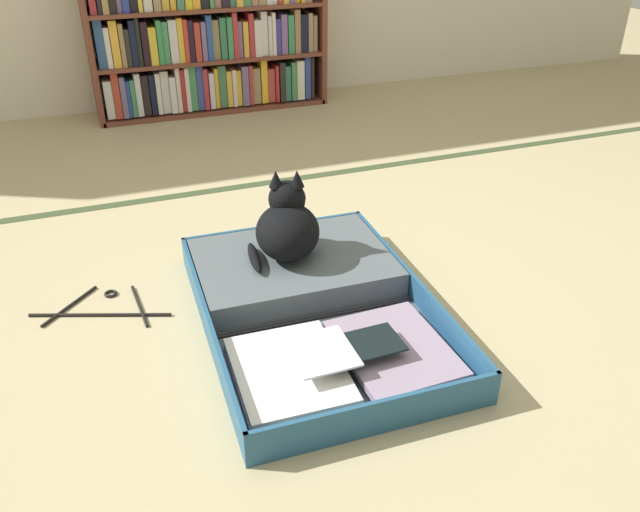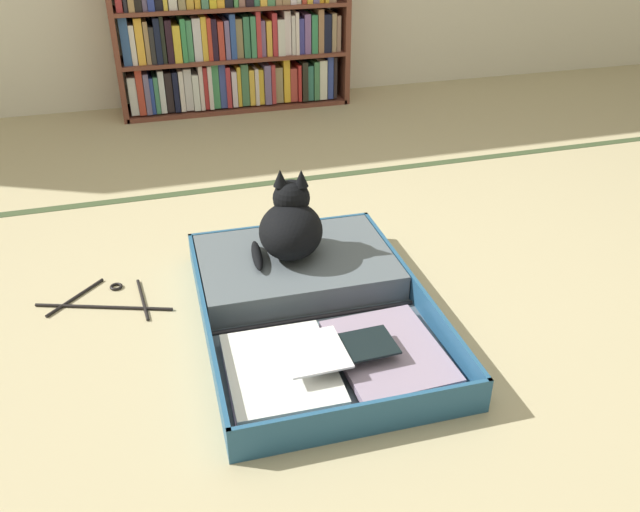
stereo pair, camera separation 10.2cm
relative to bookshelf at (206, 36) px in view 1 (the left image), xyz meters
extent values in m
plane|color=tan|center=(-0.05, -2.23, -0.41)|extent=(10.00, 10.00, 0.00)
cube|color=#39492A|center=(-0.05, -1.16, -0.41)|extent=(4.80, 0.05, 0.00)
cube|color=brown|center=(-0.62, 0.00, 0.02)|extent=(0.03, 0.30, 0.86)
cube|color=brown|center=(0.65, 0.00, 0.02)|extent=(0.03, 0.30, 0.86)
cube|color=brown|center=(0.01, 0.00, -0.40)|extent=(1.27, 0.30, 0.02)
cube|color=brown|center=(0.01, 0.00, -0.12)|extent=(1.24, 0.30, 0.02)
cube|color=silver|center=(-0.57, 0.01, -0.28)|extent=(0.04, 0.25, 0.20)
cube|color=#B23B2A|center=(-0.53, 0.00, -0.26)|extent=(0.04, 0.25, 0.25)
cube|color=slate|center=(-0.50, -0.01, -0.27)|extent=(0.03, 0.25, 0.22)
cube|color=#263F93|center=(-0.47, 0.00, -0.28)|extent=(0.02, 0.25, 0.20)
cube|color=#3C7C5A|center=(-0.45, 0.00, -0.28)|extent=(0.02, 0.25, 0.20)
cube|color=silver|center=(-0.42, 0.00, -0.26)|extent=(0.03, 0.25, 0.23)
cube|color=black|center=(-0.38, 0.01, -0.27)|extent=(0.04, 0.25, 0.22)
cube|color=black|center=(-0.34, 0.00, -0.27)|extent=(0.03, 0.25, 0.22)
cube|color=silver|center=(-0.31, 0.00, -0.27)|extent=(0.03, 0.25, 0.22)
cube|color=silver|center=(-0.27, 0.01, -0.26)|extent=(0.04, 0.25, 0.23)
cube|color=silver|center=(-0.23, -0.01, -0.28)|extent=(0.03, 0.25, 0.20)
cube|color=beige|center=(-0.20, -0.01, -0.26)|extent=(0.02, 0.25, 0.24)
cube|color=#B12D2E|center=(-0.17, 0.00, -0.26)|extent=(0.02, 0.25, 0.23)
cube|color=silver|center=(-0.15, -0.01, -0.26)|extent=(0.02, 0.25, 0.24)
cube|color=#3E8A55|center=(-0.12, 0.00, -0.26)|extent=(0.04, 0.25, 0.24)
cube|color=#36468D|center=(-0.08, 0.00, -0.26)|extent=(0.04, 0.25, 0.24)
cube|color=#AB3036|center=(-0.05, -0.01, -0.26)|extent=(0.02, 0.25, 0.23)
cube|color=silver|center=(-0.02, 0.00, -0.28)|extent=(0.03, 0.25, 0.20)
cube|color=gold|center=(0.01, 0.00, -0.27)|extent=(0.02, 0.25, 0.22)
cube|color=#40724D|center=(0.05, 0.01, -0.26)|extent=(0.04, 0.25, 0.23)
cube|color=gold|center=(0.09, 0.00, -0.28)|extent=(0.03, 0.25, 0.20)
cube|color=silver|center=(0.11, -0.01, -0.27)|extent=(0.02, 0.25, 0.21)
cube|color=yellow|center=(0.14, 0.01, -0.28)|extent=(0.03, 0.25, 0.20)
cube|color=slate|center=(0.18, -0.01, -0.27)|extent=(0.04, 0.25, 0.22)
cube|color=#AB3538|center=(0.21, -0.01, -0.27)|extent=(0.02, 0.25, 0.22)
cube|color=#93865A|center=(0.25, 0.01, -0.28)|extent=(0.04, 0.25, 0.20)
cube|color=yellow|center=(0.29, 0.01, -0.26)|extent=(0.04, 0.25, 0.25)
cube|color=#AE3E35|center=(0.33, 0.01, -0.28)|extent=(0.04, 0.25, 0.19)
cube|color=red|center=(0.37, 0.00, -0.27)|extent=(0.02, 0.25, 0.21)
cube|color=black|center=(0.40, -0.01, -0.27)|extent=(0.03, 0.25, 0.22)
cube|color=#347764|center=(0.43, 0.00, -0.28)|extent=(0.03, 0.25, 0.20)
cube|color=#428051|center=(0.47, 0.00, -0.27)|extent=(0.03, 0.25, 0.22)
cube|color=silver|center=(0.51, 0.00, -0.27)|extent=(0.04, 0.25, 0.23)
cube|color=#324493|center=(0.55, 0.00, -0.26)|extent=(0.03, 0.25, 0.24)
cube|color=black|center=(0.58, 0.00, -0.26)|extent=(0.02, 0.25, 0.24)
cube|color=brown|center=(0.01, 0.00, 0.15)|extent=(1.24, 0.30, 0.02)
cube|color=#2E5185|center=(-0.57, 0.01, 0.01)|extent=(0.04, 0.25, 0.24)
cube|color=silver|center=(-0.54, 0.01, -0.01)|extent=(0.03, 0.25, 0.20)
cube|color=gold|center=(-0.50, 0.00, 0.01)|extent=(0.04, 0.25, 0.24)
cube|color=#9C7C53|center=(-0.46, 0.00, 0.00)|extent=(0.02, 0.25, 0.22)
cube|color=#282727|center=(-0.44, 0.00, -0.01)|extent=(0.02, 0.25, 0.19)
cube|color=black|center=(-0.41, -0.01, 0.01)|extent=(0.03, 0.25, 0.23)
cube|color=#232920|center=(-0.38, 0.00, 0.01)|extent=(0.02, 0.25, 0.24)
cube|color=black|center=(-0.35, -0.01, 0.00)|extent=(0.03, 0.25, 0.22)
cube|color=gold|center=(-0.31, -0.01, -0.01)|extent=(0.04, 0.25, 0.19)
cube|color=#36894F|center=(-0.27, -0.01, 0.00)|extent=(0.03, 0.25, 0.23)
cube|color=#438C5D|center=(-0.24, 0.00, 0.00)|extent=(0.03, 0.25, 0.22)
cube|color=silver|center=(-0.20, 0.00, 0.00)|extent=(0.04, 0.25, 0.22)
cube|color=gold|center=(-0.16, 0.00, 0.01)|extent=(0.03, 0.25, 0.23)
cube|color=#BE3828|center=(-0.13, -0.01, 0.00)|extent=(0.02, 0.25, 0.22)
cube|color=black|center=(-0.11, -0.01, 0.00)|extent=(0.03, 0.25, 0.22)
cube|color=#B6392B|center=(-0.07, -0.01, -0.01)|extent=(0.03, 0.25, 0.20)
cube|color=slate|center=(-0.04, -0.01, -0.01)|extent=(0.03, 0.25, 0.20)
cube|color=#2C4C98|center=(-0.01, 0.00, 0.01)|extent=(0.03, 0.25, 0.24)
cube|color=olive|center=(0.03, 0.01, -0.01)|extent=(0.04, 0.25, 0.21)
cube|color=#347350|center=(0.07, 0.00, 0.00)|extent=(0.03, 0.25, 0.22)
cube|color=#3C8257|center=(0.11, -0.01, 0.00)|extent=(0.03, 0.25, 0.22)
cube|color=#B43032|center=(0.14, -0.01, 0.01)|extent=(0.03, 0.25, 0.24)
cube|color=slate|center=(0.16, 0.01, -0.01)|extent=(0.03, 0.25, 0.19)
cube|color=gold|center=(0.20, 0.00, -0.01)|extent=(0.03, 0.25, 0.19)
cube|color=#B53137|center=(0.23, 0.00, 0.01)|extent=(0.03, 0.25, 0.23)
cube|color=silver|center=(0.26, -0.01, -0.01)|extent=(0.04, 0.25, 0.20)
cube|color=silver|center=(0.30, 0.01, 0.01)|extent=(0.04, 0.25, 0.24)
cube|color=silver|center=(0.33, 0.00, 0.00)|extent=(0.02, 0.25, 0.21)
cube|color=silver|center=(0.36, -0.01, 0.01)|extent=(0.02, 0.25, 0.23)
cube|color=#3B3B8F|center=(0.38, 0.01, -0.01)|extent=(0.03, 0.25, 0.19)
cube|color=#7B5894|center=(0.42, 0.00, 0.00)|extent=(0.03, 0.25, 0.21)
cube|color=#348654|center=(0.46, 0.00, 0.00)|extent=(0.03, 0.25, 0.21)
cube|color=#9D724D|center=(0.49, 0.00, 0.01)|extent=(0.03, 0.25, 0.24)
cube|color=black|center=(0.53, 0.00, 0.00)|extent=(0.04, 0.25, 0.21)
cube|color=#9F8662|center=(0.57, 0.00, 0.00)|extent=(0.03, 0.25, 0.21)
cube|color=#94725F|center=(0.60, 0.01, -0.01)|extent=(0.02, 0.25, 0.20)
cube|color=#245478|center=(-0.17, -2.46, -0.41)|extent=(0.66, 0.50, 0.01)
cube|color=#245478|center=(-0.18, -2.69, -0.36)|extent=(0.65, 0.03, 0.10)
cube|color=#245478|center=(-0.49, -2.45, -0.36)|extent=(0.03, 0.48, 0.10)
cube|color=#245478|center=(0.15, -2.47, -0.36)|extent=(0.03, 0.48, 0.10)
cube|color=#45525C|center=(-0.17, -2.46, -0.40)|extent=(0.64, 0.47, 0.01)
cube|color=#245478|center=(-0.16, -1.98, -0.41)|extent=(0.66, 0.50, 0.01)
cube|color=#245478|center=(-0.15, -1.75, -0.36)|extent=(0.65, 0.03, 0.10)
cube|color=#245478|center=(-0.47, -1.97, -0.36)|extent=(0.03, 0.48, 0.10)
cube|color=#245478|center=(0.16, -1.99, -0.36)|extent=(0.03, 0.48, 0.10)
cube|color=#45525C|center=(-0.16, -1.98, -0.40)|extent=(0.64, 0.47, 0.01)
cylinder|color=black|center=(-0.16, -2.22, -0.39)|extent=(0.63, 0.04, 0.02)
cube|color=#967D9E|center=(-0.32, -2.45, -0.38)|extent=(0.29, 0.35, 0.02)
cube|color=silver|center=(-0.32, -2.45, -0.36)|extent=(0.29, 0.36, 0.02)
cube|color=gray|center=(-0.02, -2.46, -0.39)|extent=(0.28, 0.39, 0.01)
cube|color=gray|center=(-0.03, -2.46, -0.37)|extent=(0.28, 0.36, 0.02)
cube|color=white|center=(-0.23, -2.46, -0.32)|extent=(0.16, 0.18, 0.01)
cube|color=black|center=(-0.13, -2.46, -0.33)|extent=(0.23, 0.13, 0.01)
cube|color=#515B60|center=(-0.16, -1.98, -0.35)|extent=(0.63, 0.46, 0.09)
cylinder|color=black|center=(-0.33, -1.76, -0.36)|extent=(0.02, 0.02, 0.09)
cylinder|color=black|center=(0.03, -1.77, -0.36)|extent=(0.02, 0.02, 0.09)
cube|color=#318240|center=(-0.15, -2.68, -0.35)|extent=(0.04, 0.00, 0.02)
cube|color=white|center=(-0.39, -2.67, -0.35)|extent=(0.04, 0.00, 0.02)
cube|color=yellow|center=(0.01, -2.69, -0.34)|extent=(0.03, 0.00, 0.02)
cube|color=white|center=(-0.10, -2.68, -0.36)|extent=(0.02, 0.00, 0.02)
ellipsoid|color=black|center=(-0.17, -1.97, -0.22)|extent=(0.27, 0.30, 0.17)
ellipsoid|color=black|center=(-0.15, -1.90, -0.26)|extent=(0.16, 0.13, 0.09)
sphere|color=black|center=(-0.15, -1.92, -0.14)|extent=(0.12, 0.12, 0.12)
cone|color=black|center=(-0.12, -1.93, -0.06)|extent=(0.05, 0.05, 0.05)
cone|color=black|center=(-0.18, -1.91, -0.06)|extent=(0.05, 0.05, 0.05)
sphere|color=gold|center=(-0.11, -1.88, -0.13)|extent=(0.02, 0.02, 0.02)
sphere|color=gold|center=(-0.15, -1.86, -0.13)|extent=(0.02, 0.02, 0.02)
ellipsoid|color=black|center=(-0.28, -1.98, -0.29)|extent=(0.05, 0.19, 0.03)
cylinder|color=black|center=(-0.77, -1.96, -0.41)|extent=(0.41, 0.16, 0.01)
cylinder|color=black|center=(-0.85, -1.87, -0.41)|extent=(0.17, 0.18, 0.01)
cylinder|color=black|center=(-0.65, -1.95, -0.41)|extent=(0.03, 0.24, 0.01)
torus|color=black|center=(-0.73, -1.85, -0.41)|extent=(0.05, 0.05, 0.01)
camera|label=1|loc=(-0.70, -3.69, 0.73)|focal=36.17mm
camera|label=2|loc=(-0.60, -3.73, 0.73)|focal=36.17mm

